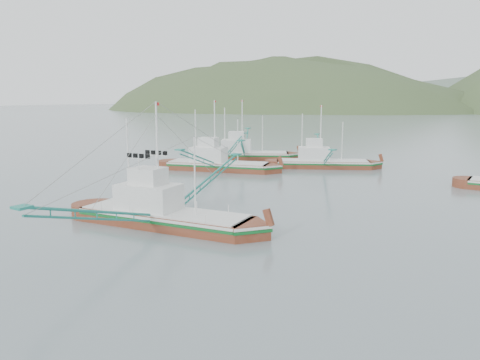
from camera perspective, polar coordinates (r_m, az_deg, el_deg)
The scene contains 6 objects.
ground at distance 42.94m, azimuth -4.24°, elevation -5.40°, with size 1200.00×1200.00×0.00m, color slate.
main_boat at distance 42.57m, azimuth -9.52°, elevation -3.13°, with size 16.64×29.38×11.93m.
bg_boat_left at distance 73.84m, azimuth -2.80°, elevation 2.87°, with size 16.72×28.70×11.85m.
bg_boat_far at distance 77.59m, azimuth 10.02°, elevation 3.13°, with size 16.33×25.48×10.99m.
bg_boat_extra at distance 87.07m, azimuth 0.54°, elevation 4.16°, with size 18.61×27.21×11.85m.
headland_left at distance 443.50m, azimuth 4.37°, elevation 8.56°, with size 448.00×308.00×210.00m, color #3A4F28.
Camera 1 is at (24.42, -33.42, 11.43)m, focal length 35.00 mm.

